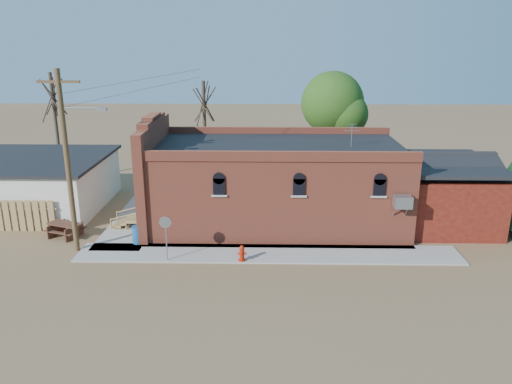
{
  "coord_description": "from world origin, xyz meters",
  "views": [
    {
      "loc": [
        1.33,
        -21.9,
        10.33
      ],
      "look_at": [
        0.82,
        3.67,
        2.4
      ],
      "focal_mm": 35.0,
      "sensor_mm": 36.0,
      "label": 1
    }
  ],
  "objects_px": {
    "brick_bar": "(271,184)",
    "fire_hydrant": "(242,253)",
    "trash_barrel": "(138,235)",
    "picnic_table": "(65,228)",
    "utility_pole": "(68,159)",
    "stop_sign": "(166,226)"
  },
  "relations": [
    {
      "from": "brick_bar",
      "to": "trash_barrel",
      "type": "xyz_separation_m",
      "value": [
        -6.94,
        -3.41,
        -1.8
      ]
    },
    {
      "from": "fire_hydrant",
      "to": "stop_sign",
      "type": "bearing_deg",
      "value": -161.41
    },
    {
      "from": "brick_bar",
      "to": "trash_barrel",
      "type": "relative_size",
      "value": 17.99
    },
    {
      "from": "brick_bar",
      "to": "fire_hydrant",
      "type": "distance_m",
      "value": 5.98
    },
    {
      "from": "utility_pole",
      "to": "picnic_table",
      "type": "distance_m",
      "value": 4.85
    },
    {
      "from": "trash_barrel",
      "to": "picnic_table",
      "type": "bearing_deg",
      "value": 166.99
    },
    {
      "from": "utility_pole",
      "to": "fire_hydrant",
      "type": "bearing_deg",
      "value": -8.2
    },
    {
      "from": "brick_bar",
      "to": "utility_pole",
      "type": "bearing_deg",
      "value": -156.31
    },
    {
      "from": "brick_bar",
      "to": "fire_hydrant",
      "type": "xyz_separation_m",
      "value": [
        -1.43,
        -5.5,
        -1.87
      ]
    },
    {
      "from": "stop_sign",
      "to": "picnic_table",
      "type": "relative_size",
      "value": 1.03
    },
    {
      "from": "utility_pole",
      "to": "trash_barrel",
      "type": "distance_m",
      "value": 5.18
    },
    {
      "from": "picnic_table",
      "to": "fire_hydrant",
      "type": "bearing_deg",
      "value": 2.64
    },
    {
      "from": "picnic_table",
      "to": "utility_pole",
      "type": "bearing_deg",
      "value": -33.68
    },
    {
      "from": "utility_pole",
      "to": "trash_barrel",
      "type": "bearing_deg",
      "value": 17.18
    },
    {
      "from": "utility_pole",
      "to": "fire_hydrant",
      "type": "xyz_separation_m",
      "value": [
        8.36,
        -1.2,
        -4.31
      ]
    },
    {
      "from": "utility_pole",
      "to": "fire_hydrant",
      "type": "relative_size",
      "value": 11.5
    },
    {
      "from": "trash_barrel",
      "to": "brick_bar",
      "type": "bearing_deg",
      "value": 26.19
    },
    {
      "from": "fire_hydrant",
      "to": "stop_sign",
      "type": "distance_m",
      "value": 3.84
    },
    {
      "from": "utility_pole",
      "to": "picnic_table",
      "type": "relative_size",
      "value": 4.14
    },
    {
      "from": "brick_bar",
      "to": "fire_hydrant",
      "type": "relative_size",
      "value": 20.95
    },
    {
      "from": "fire_hydrant",
      "to": "trash_barrel",
      "type": "xyz_separation_m",
      "value": [
        -5.51,
        2.08,
        0.07
      ]
    },
    {
      "from": "utility_pole",
      "to": "picnic_table",
      "type": "xyz_separation_m",
      "value": [
        -1.36,
        1.85,
        -4.28
      ]
    }
  ]
}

